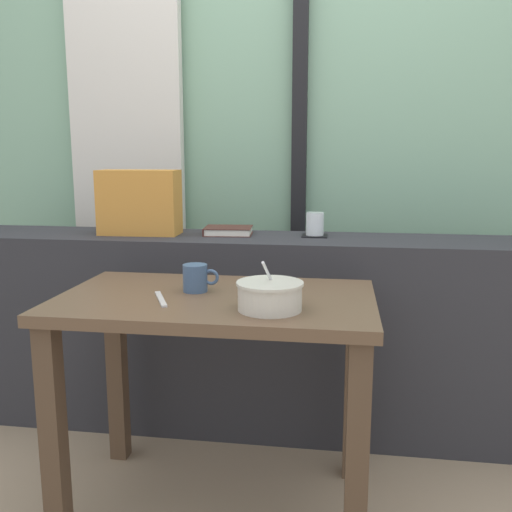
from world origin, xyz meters
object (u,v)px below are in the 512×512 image
fork_utensil (161,299)px  ceramic_mug (196,278)px  soup_bowl (270,296)px  coaster_square (315,236)px  breakfast_table (216,338)px  closed_book (228,231)px  juice_glass (315,225)px  throw_pillow (140,202)px

fork_utensil → ceramic_mug: ceramic_mug is taller
soup_bowl → fork_utensil: size_ratio=1.08×
coaster_square → fork_utensil: size_ratio=0.59×
breakfast_table → closed_book: size_ratio=4.69×
closed_book → juice_glass: bearing=-0.2°
juice_glass → throw_pillow: size_ratio=0.28×
soup_bowl → breakfast_table: bearing=144.6°
soup_bowl → ceramic_mug: size_ratio=1.63×
breakfast_table → juice_glass: juice_glass is taller
throw_pillow → breakfast_table: bearing=-52.4°
coaster_square → throw_pillow: size_ratio=0.31×
closed_book → ceramic_mug: bearing=-88.7°
fork_utensil → ceramic_mug: 0.14m
coaster_square → closed_book: 0.35m
juice_glass → coaster_square: bearing=0.0°
juice_glass → soup_bowl: juice_glass is taller
juice_glass → breakfast_table: bearing=-113.3°
juice_glass → throw_pillow: 0.71m
breakfast_table → soup_bowl: soup_bowl is taller
coaster_square → juice_glass: juice_glass is taller
juice_glass → closed_book: size_ratio=0.45×
juice_glass → fork_utensil: juice_glass is taller
breakfast_table → ceramic_mug: (-0.07, 0.04, 0.18)m
coaster_square → ceramic_mug: bearing=-120.6°
ceramic_mug → fork_utensil: bearing=-123.4°
coaster_square → throw_pillow: (-0.71, -0.04, 0.13)m
breakfast_table → closed_book: (-0.09, 0.62, 0.25)m
soup_bowl → juice_glass: bearing=83.4°
coaster_square → breakfast_table: bearing=-113.3°
juice_glass → closed_book: bearing=179.8°
juice_glass → soup_bowl: bearing=-96.6°
closed_book → throw_pillow: bearing=-172.6°
juice_glass → soup_bowl: (-0.09, -0.75, -0.10)m
breakfast_table → soup_bowl: bearing=-35.4°
breakfast_table → fork_utensil: fork_utensil is taller
ceramic_mug → throw_pillow: bearing=124.9°
breakfast_table → coaster_square: 0.71m
soup_bowl → ceramic_mug: soup_bowl is taller
juice_glass → ceramic_mug: size_ratio=0.80×
coaster_square → fork_utensil: bearing=-121.1°
closed_book → ceramic_mug: 0.58m
juice_glass → closed_book: (-0.35, 0.00, -0.03)m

